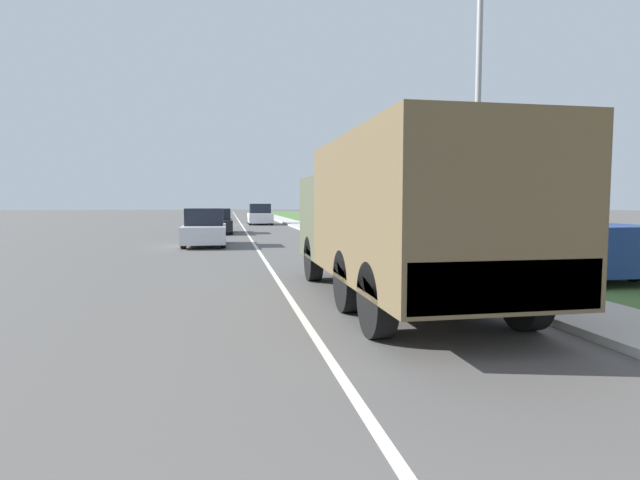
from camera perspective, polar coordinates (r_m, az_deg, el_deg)
The scene contains 11 objects.
ground_plane at distance 39.44m, azimuth -8.88°, elevation 1.59°, with size 180.00×180.00×0.00m, color #565451.
lane_centre_stripe at distance 39.44m, azimuth -8.88°, elevation 1.59°, with size 0.12×120.00×0.00m.
sidewalk_right at distance 39.83m, azimuth -2.39°, elevation 1.75°, with size 1.80×120.00×0.12m.
grass_strip_right at distance 40.69m, azimuth 3.76°, elevation 1.73°, with size 7.00×120.00×0.02m.
military_truck at distance 9.28m, azimuth 9.08°, elevation 2.93°, with size 2.54×7.64×2.94m.
car_nearest_ahead at distance 21.81m, azimuth -13.05°, elevation 1.23°, with size 1.77×3.95×1.60m.
car_second_ahead at distance 30.47m, azimuth -11.75°, elevation 2.02°, with size 1.88×4.17×1.48m.
car_third_ahead at distance 41.98m, azimuth -6.88°, elevation 2.82°, with size 1.95×3.91×1.73m.
pickup_truck at distance 14.72m, azimuth 24.54°, elevation 0.13°, with size 1.93×5.69×1.76m.
lamp_post at distance 12.81m, azimuth 16.77°, elevation 15.39°, with size 1.69×0.24×7.12m.
utility_box at distance 14.73m, azimuth 19.52°, elevation -1.70°, with size 0.55×0.45×0.70m.
Camera 1 is at (-1.17, 0.62, 1.86)m, focal length 28.00 mm.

